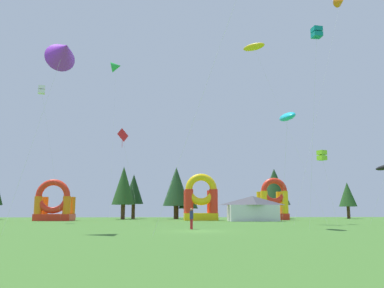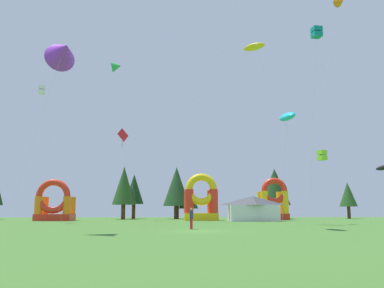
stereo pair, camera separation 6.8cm
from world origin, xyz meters
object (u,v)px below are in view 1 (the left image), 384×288
at_px(kite_white_box, 42,90).
at_px(festival_tent, 253,209).
at_px(kite_cyan_parafoil, 287,117).
at_px(kite_orange_delta, 340,2).
at_px(kite_green_delta, 116,67).
at_px(inflatable_yellow_castle, 201,203).
at_px(kite_purple_delta, 63,52).
at_px(inflatable_red_slide, 273,204).
at_px(kite_lime_box, 322,155).
at_px(kite_teal_box, 317,33).
at_px(person_midfield, 191,217).
at_px(kite_yellow_parafoil, 254,47).
at_px(kite_red_diamond, 122,136).
at_px(inflatable_blue_arch, 54,206).

xyz_separation_m(kite_white_box, festival_tent, (29.79, 5.51, -15.95)).
distance_m(kite_cyan_parafoil, kite_orange_delta, 22.54).
distance_m(kite_green_delta, festival_tent, 33.17).
relative_size(kite_green_delta, inflatable_yellow_castle, 3.72).
relative_size(kite_purple_delta, inflatable_red_slide, 2.17).
bearing_deg(kite_lime_box, inflatable_yellow_castle, 126.51).
height_order(kite_green_delta, inflatable_yellow_castle, kite_green_delta).
xyz_separation_m(kite_orange_delta, inflatable_red_slide, (-3.85, 21.39, -24.57)).
bearing_deg(kite_teal_box, kite_orange_delta, 57.95).
height_order(kite_purple_delta, kite_white_box, kite_white_box).
height_order(kite_white_box, inflatable_red_slide, kite_white_box).
bearing_deg(person_midfield, kite_yellow_parafoil, -66.67).
distance_m(kite_yellow_parafoil, kite_red_diamond, 20.14).
relative_size(kite_lime_box, inflatable_red_slide, 1.25).
bearing_deg(kite_cyan_parafoil, inflatable_yellow_castle, 101.24).
bearing_deg(kite_red_diamond, kite_purple_delta, -97.83).
bearing_deg(kite_white_box, inflatable_yellow_castle, 24.58).
relative_size(kite_yellow_parafoil, inflatable_blue_arch, 3.64).
bearing_deg(person_midfield, kite_teal_box, -138.73).
bearing_deg(kite_orange_delta, kite_cyan_parafoil, -135.19).
height_order(kite_purple_delta, inflatable_blue_arch, kite_purple_delta).
bearing_deg(kite_red_diamond, festival_tent, 33.66).
distance_m(kite_yellow_parafoil, kite_teal_box, 17.14).
xyz_separation_m(kite_lime_box, kite_red_diamond, (-23.76, 1.03, 2.24)).
height_order(kite_lime_box, inflatable_yellow_castle, kite_lime_box).
bearing_deg(kite_orange_delta, kite_yellow_parafoil, 165.87).
bearing_deg(kite_green_delta, inflatable_blue_arch, -156.19).
distance_m(kite_white_box, kite_teal_box, 37.32).
height_order(kite_yellow_parafoil, kite_teal_box, kite_yellow_parafoil).
height_order(kite_white_box, person_midfield, kite_white_box).
height_order(kite_green_delta, inflatable_red_slide, kite_green_delta).
bearing_deg(kite_purple_delta, inflatable_yellow_castle, 69.25).
bearing_deg(kite_orange_delta, inflatable_red_slide, 100.20).
distance_m(kite_purple_delta, inflatable_blue_arch, 36.40).
distance_m(person_midfield, festival_tent, 26.73).
height_order(kite_purple_delta, kite_cyan_parafoil, kite_purple_delta).
bearing_deg(kite_cyan_parafoil, kite_teal_box, -59.96).
height_order(kite_green_delta, kite_teal_box, kite_green_delta).
xyz_separation_m(kite_yellow_parafoil, inflatable_yellow_castle, (-5.67, 16.17, -19.36)).
relative_size(kite_lime_box, festival_tent, 1.22).
xyz_separation_m(kite_cyan_parafoil, inflatable_yellow_castle, (-5.77, 29.05, -7.25)).
xyz_separation_m(kite_red_diamond, inflatable_blue_arch, (-11.86, 15.52, -8.07)).
height_order(kite_green_delta, person_midfield, kite_green_delta).
distance_m(kite_green_delta, inflatable_yellow_castle, 27.36).
bearing_deg(kite_orange_delta, person_midfield, -150.86).
bearing_deg(kite_red_diamond, kite_white_box, 151.41).
distance_m(inflatable_red_slide, festival_tent, 8.88).
xyz_separation_m(kite_purple_delta, kite_lime_box, (26.20, 16.71, -5.58)).
xyz_separation_m(kite_green_delta, person_midfield, (11.33, -31.83, -24.87)).
height_order(kite_orange_delta, inflatable_yellow_castle, kite_orange_delta).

